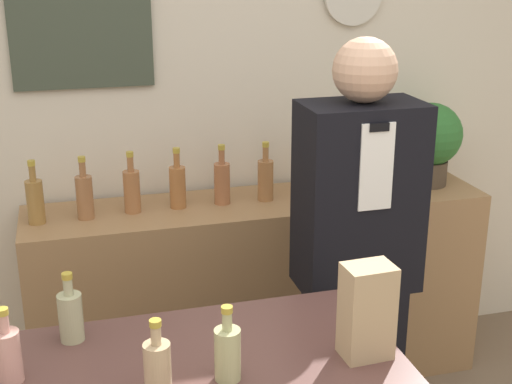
# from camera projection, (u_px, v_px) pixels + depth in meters

# --- Properties ---
(back_wall) EXTENTS (5.20, 0.09, 2.70)m
(back_wall) POSITION_uv_depth(u_px,v_px,m) (194.00, 96.00, 3.27)
(back_wall) COLOR beige
(back_wall) RESTS_ON ground_plane
(back_shelf) EXTENTS (2.09, 0.45, 0.92)m
(back_shelf) POSITION_uv_depth(u_px,v_px,m) (260.00, 292.00, 3.36)
(back_shelf) COLOR #9E754C
(back_shelf) RESTS_ON ground_plane
(shopkeeper) EXTENTS (0.43, 0.27, 1.72)m
(shopkeeper) POSITION_uv_depth(u_px,v_px,m) (355.00, 270.00, 2.67)
(shopkeeper) COLOR black
(shopkeeper) RESTS_ON ground_plane
(potted_plant) EXTENTS (0.30, 0.30, 0.40)m
(potted_plant) POSITION_uv_depth(u_px,v_px,m) (430.00, 139.00, 3.37)
(potted_plant) COLOR #4C3D2D
(potted_plant) RESTS_ON back_shelf
(paper_bag) EXTENTS (0.14, 0.11, 0.27)m
(paper_bag) POSITION_uv_depth(u_px,v_px,m) (367.00, 311.00, 1.93)
(paper_bag) COLOR tan
(paper_bag) RESTS_ON display_counter
(counter_bottle_0) EXTENTS (0.07, 0.07, 0.21)m
(counter_bottle_0) POSITION_uv_depth(u_px,v_px,m) (8.00, 354.00, 1.83)
(counter_bottle_0) COLOR tan
(counter_bottle_0) RESTS_ON display_counter
(counter_bottle_1) EXTENTS (0.07, 0.07, 0.21)m
(counter_bottle_1) POSITION_uv_depth(u_px,v_px,m) (71.00, 315.00, 2.02)
(counter_bottle_1) COLOR tan
(counter_bottle_1) RESTS_ON display_counter
(counter_bottle_2) EXTENTS (0.07, 0.07, 0.21)m
(counter_bottle_2) POSITION_uv_depth(u_px,v_px,m) (157.00, 367.00, 1.77)
(counter_bottle_2) COLOR tan
(counter_bottle_2) RESTS_ON display_counter
(counter_bottle_3) EXTENTS (0.07, 0.07, 0.21)m
(counter_bottle_3) POSITION_uv_depth(u_px,v_px,m) (228.00, 352.00, 1.84)
(counter_bottle_3) COLOR tan
(counter_bottle_3) RESTS_ON display_counter
(shelf_bottle_0) EXTENTS (0.07, 0.07, 0.27)m
(shelf_bottle_0) POSITION_uv_depth(u_px,v_px,m) (35.00, 200.00, 2.92)
(shelf_bottle_0) COLOR olive
(shelf_bottle_0) RESTS_ON back_shelf
(shelf_bottle_1) EXTENTS (0.07, 0.07, 0.27)m
(shelf_bottle_1) POSITION_uv_depth(u_px,v_px,m) (85.00, 195.00, 2.97)
(shelf_bottle_1) COLOR #9A653F
(shelf_bottle_1) RESTS_ON back_shelf
(shelf_bottle_2) EXTENTS (0.07, 0.07, 0.27)m
(shelf_bottle_2) POSITION_uv_depth(u_px,v_px,m) (132.00, 190.00, 3.04)
(shelf_bottle_2) COLOR #A3673D
(shelf_bottle_2) RESTS_ON back_shelf
(shelf_bottle_3) EXTENTS (0.07, 0.07, 0.27)m
(shelf_bottle_3) POSITION_uv_depth(u_px,v_px,m) (178.00, 185.00, 3.10)
(shelf_bottle_3) COLOR #A56737
(shelf_bottle_3) RESTS_ON back_shelf
(shelf_bottle_4) EXTENTS (0.07, 0.07, 0.27)m
(shelf_bottle_4) POSITION_uv_depth(u_px,v_px,m) (222.00, 182.00, 3.15)
(shelf_bottle_4) COLOR #A2633E
(shelf_bottle_4) RESTS_ON back_shelf
(shelf_bottle_5) EXTENTS (0.07, 0.07, 0.27)m
(shelf_bottle_5) POSITION_uv_depth(u_px,v_px,m) (265.00, 178.00, 3.19)
(shelf_bottle_5) COLOR #A06A3E
(shelf_bottle_5) RESTS_ON back_shelf
(shelf_bottle_6) EXTENTS (0.07, 0.07, 0.27)m
(shelf_bottle_6) POSITION_uv_depth(u_px,v_px,m) (308.00, 175.00, 3.24)
(shelf_bottle_6) COLOR #A26B36
(shelf_bottle_6) RESTS_ON back_shelf
(shelf_bottle_7) EXTENTS (0.07, 0.07, 0.27)m
(shelf_bottle_7) POSITION_uv_depth(u_px,v_px,m) (347.00, 171.00, 3.30)
(shelf_bottle_7) COLOR #9F6C3C
(shelf_bottle_7) RESTS_ON back_shelf
(shelf_bottle_8) EXTENTS (0.07, 0.07, 0.27)m
(shelf_bottle_8) POSITION_uv_depth(u_px,v_px,m) (387.00, 168.00, 3.34)
(shelf_bottle_8) COLOR #A37239
(shelf_bottle_8) RESTS_ON back_shelf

